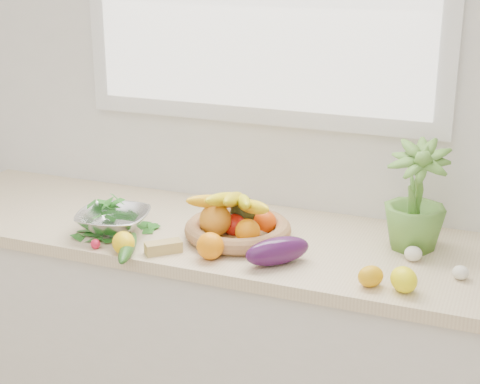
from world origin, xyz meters
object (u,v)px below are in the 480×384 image
at_px(cucumber, 128,248).
at_px(colander_with_spinach, 113,216).
at_px(fruit_basket, 237,223).
at_px(apple, 234,225).
at_px(eggplant, 277,251).
at_px(potted_herb, 416,196).

xyz_separation_m(cucumber, colander_with_spinach, (-0.13, 0.13, 0.04)).
bearing_deg(colander_with_spinach, fruit_basket, 16.32).
bearing_deg(apple, fruit_basket, -44.26).
relative_size(eggplant, fruit_basket, 0.54).
height_order(fruit_basket, colander_with_spinach, fruit_basket).
height_order(apple, eggplant, eggplant).
relative_size(apple, potted_herb, 0.22).
distance_m(apple, cucumber, 0.35).
xyz_separation_m(potted_herb, fruit_basket, (-0.53, -0.13, -0.12)).
xyz_separation_m(cucumber, fruit_basket, (0.26, 0.24, 0.03)).
bearing_deg(apple, eggplant, -37.98).
relative_size(apple, colander_with_spinach, 0.28).
distance_m(cucumber, potted_herb, 0.89).
xyz_separation_m(fruit_basket, colander_with_spinach, (-0.38, -0.11, 0.01)).
bearing_deg(fruit_basket, colander_with_spinach, -163.68).
relative_size(apple, fruit_basket, 0.19).
bearing_deg(potted_herb, colander_with_spinach, -165.22).
height_order(eggplant, cucumber, eggplant).
distance_m(apple, colander_with_spinach, 0.39).
distance_m(eggplant, cucumber, 0.46).
bearing_deg(cucumber, potted_herb, 25.17).
bearing_deg(cucumber, apple, 46.23).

